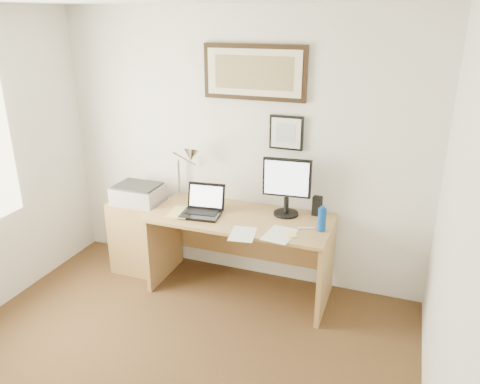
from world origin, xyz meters
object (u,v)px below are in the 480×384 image
at_px(water_bottle, 322,220).
at_px(laptop, 203,208).
at_px(lcd_monitor, 287,184).
at_px(book, 171,212).
at_px(printer, 138,194).
at_px(side_cabinet, 141,235).
at_px(desk, 243,237).

relative_size(water_bottle, laptop, 0.53).
bearing_deg(lcd_monitor, laptop, -161.58).
xyz_separation_m(book, printer, (-0.43, 0.16, 0.06)).
height_order(book, laptop, laptop).
bearing_deg(book, laptop, 14.71).
distance_m(side_cabinet, printer, 0.45).
distance_m(laptop, printer, 0.72).
bearing_deg(laptop, desk, 23.48).
height_order(side_cabinet, printer, printer).
bearing_deg(printer, desk, 3.20).
bearing_deg(desk, water_bottle, -9.67).
distance_m(laptop, lcd_monitor, 0.77).
bearing_deg(desk, printer, -176.80).
bearing_deg(printer, lcd_monitor, 5.91).
bearing_deg(laptop, lcd_monitor, 18.42).
height_order(book, printer, printer).
distance_m(side_cabinet, desk, 1.08).
relative_size(book, lcd_monitor, 0.49).
xyz_separation_m(water_bottle, lcd_monitor, (-0.36, 0.21, 0.19)).
bearing_deg(printer, laptop, -6.95).
bearing_deg(book, lcd_monitor, 17.37).
bearing_deg(lcd_monitor, side_cabinet, -175.10).
relative_size(side_cabinet, desk, 0.46).
distance_m(desk, lcd_monitor, 0.65).
bearing_deg(laptop, side_cabinet, 171.52).
xyz_separation_m(water_bottle, printer, (-1.77, 0.06, -0.03)).
height_order(desk, laptop, laptop).
xyz_separation_m(side_cabinet, desk, (1.07, 0.04, 0.15)).
distance_m(water_bottle, book, 1.34).
relative_size(desk, laptop, 4.37).
bearing_deg(side_cabinet, book, -22.04).
relative_size(laptop, lcd_monitor, 0.70).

